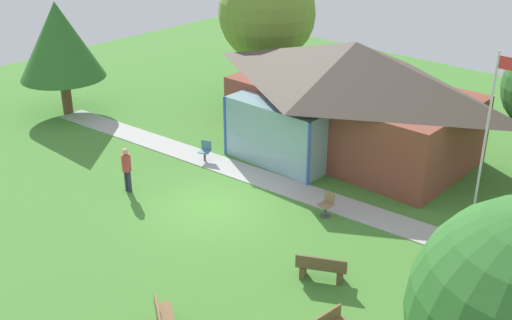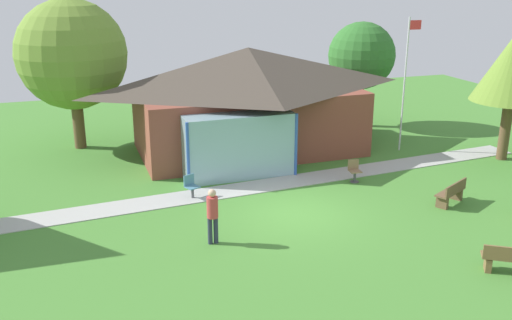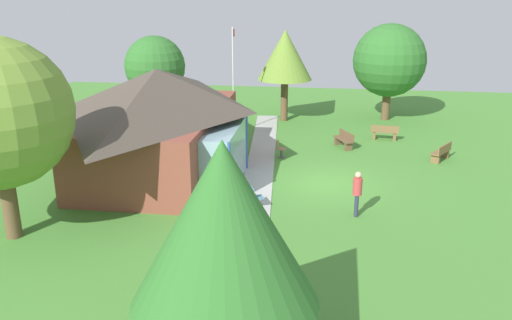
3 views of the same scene
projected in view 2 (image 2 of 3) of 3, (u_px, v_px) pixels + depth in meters
name	position (u px, v px, depth m)	size (l,w,h in m)	color
ground_plane	(295.00, 213.00, 19.40)	(44.00, 44.00, 0.00)	#478433
pavilion	(248.00, 99.00, 25.39)	(10.69, 7.09, 4.68)	brown
footpath	(267.00, 185.00, 21.94)	(23.74, 1.30, 0.03)	#ADADA8
flagpole	(405.00, 79.00, 25.31)	(0.64, 0.08, 5.98)	silver
bench_front_right	(511.00, 260.00, 15.40)	(1.50, 1.19, 0.84)	brown
bench_mid_right	(451.00, 193.00, 20.07)	(1.53, 1.08, 0.84)	brown
patio_chair_lawn_spare	(354.00, 171.00, 22.26)	(0.48, 0.48, 0.86)	#8C6B4C
patio_chair_west	(191.00, 187.00, 20.61)	(0.58, 0.58, 0.86)	teal
visitor_strolling_lawn	(212.00, 212.00, 16.95)	(0.34, 0.34, 1.74)	#2D3347
tree_behind_pavilion_right	(362.00, 56.00, 29.39)	(3.44, 3.44, 5.44)	brown
tree_behind_pavilion_left	(72.00, 55.00, 25.41)	(4.90, 4.90, 6.77)	brown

